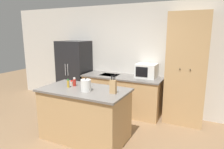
{
  "coord_description": "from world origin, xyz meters",
  "views": [
    {
      "loc": [
        1.89,
        -2.33,
        1.93
      ],
      "look_at": [
        0.06,
        1.4,
        1.05
      ],
      "focal_mm": 32.0,
      "sensor_mm": 36.0,
      "label": 1
    }
  ],
  "objects_px": {
    "refrigerator": "(75,73)",
    "microwave": "(147,71)",
    "pantry_cabinet": "(186,70)",
    "knife_block": "(113,86)",
    "spice_bottle_amber_oil": "(74,82)",
    "spice_bottle_short_red": "(72,83)",
    "spice_bottle_tall_dark": "(68,84)",
    "kettle": "(86,85)"
  },
  "relations": [
    {
      "from": "pantry_cabinet",
      "to": "microwave",
      "type": "relative_size",
      "value": 5.06
    },
    {
      "from": "refrigerator",
      "to": "knife_block",
      "type": "relative_size",
      "value": 5.24
    },
    {
      "from": "pantry_cabinet",
      "to": "kettle",
      "type": "bearing_deg",
      "value": -131.51
    },
    {
      "from": "spice_bottle_tall_dark",
      "to": "spice_bottle_amber_oil",
      "type": "relative_size",
      "value": 0.97
    },
    {
      "from": "knife_block",
      "to": "spice_bottle_amber_oil",
      "type": "xyz_separation_m",
      "value": [
        -0.85,
        0.1,
        -0.05
      ]
    },
    {
      "from": "spice_bottle_tall_dark",
      "to": "spice_bottle_amber_oil",
      "type": "xyz_separation_m",
      "value": [
        0.04,
        0.13,
        0.0
      ]
    },
    {
      "from": "spice_bottle_short_red",
      "to": "pantry_cabinet",
      "type": "bearing_deg",
      "value": 37.19
    },
    {
      "from": "refrigerator",
      "to": "knife_block",
      "type": "xyz_separation_m",
      "value": [
        1.88,
        -1.48,
        0.21
      ]
    },
    {
      "from": "refrigerator",
      "to": "pantry_cabinet",
      "type": "relative_size",
      "value": 0.73
    },
    {
      "from": "pantry_cabinet",
      "to": "microwave",
      "type": "xyz_separation_m",
      "value": [
        -0.87,
        0.04,
        -0.1
      ]
    },
    {
      "from": "knife_block",
      "to": "spice_bottle_tall_dark",
      "type": "bearing_deg",
      "value": -177.94
    },
    {
      "from": "microwave",
      "to": "refrigerator",
      "type": "bearing_deg",
      "value": -177.31
    },
    {
      "from": "knife_block",
      "to": "spice_bottle_short_red",
      "type": "relative_size",
      "value": 3.33
    },
    {
      "from": "refrigerator",
      "to": "spice_bottle_tall_dark",
      "type": "bearing_deg",
      "value": -56.89
    },
    {
      "from": "pantry_cabinet",
      "to": "spice_bottle_tall_dark",
      "type": "xyz_separation_m",
      "value": [
        -1.86,
        -1.57,
        -0.15
      ]
    },
    {
      "from": "kettle",
      "to": "knife_block",
      "type": "bearing_deg",
      "value": 10.64
    },
    {
      "from": "refrigerator",
      "to": "spice_bottle_tall_dark",
      "type": "height_order",
      "value": "refrigerator"
    },
    {
      "from": "pantry_cabinet",
      "to": "spice_bottle_short_red",
      "type": "height_order",
      "value": "pantry_cabinet"
    },
    {
      "from": "knife_block",
      "to": "spice_bottle_tall_dark",
      "type": "height_order",
      "value": "knife_block"
    },
    {
      "from": "refrigerator",
      "to": "pantry_cabinet",
      "type": "distance_m",
      "value": 2.86
    },
    {
      "from": "refrigerator",
      "to": "spice_bottle_short_red",
      "type": "xyz_separation_m",
      "value": [
        0.96,
        -1.38,
        0.14
      ]
    },
    {
      "from": "pantry_cabinet",
      "to": "spice_bottle_tall_dark",
      "type": "bearing_deg",
      "value": -139.89
    },
    {
      "from": "spice_bottle_short_red",
      "to": "kettle",
      "type": "xyz_separation_m",
      "value": [
        0.45,
        -0.19,
        0.06
      ]
    },
    {
      "from": "spice_bottle_amber_oil",
      "to": "microwave",
      "type": "bearing_deg",
      "value": 57.31
    },
    {
      "from": "spice_bottle_amber_oil",
      "to": "spice_bottle_tall_dark",
      "type": "bearing_deg",
      "value": -108.68
    },
    {
      "from": "knife_block",
      "to": "microwave",
      "type": "bearing_deg",
      "value": 86.54
    },
    {
      "from": "refrigerator",
      "to": "knife_block",
      "type": "height_order",
      "value": "refrigerator"
    },
    {
      "from": "spice_bottle_short_red",
      "to": "spice_bottle_amber_oil",
      "type": "height_order",
      "value": "spice_bottle_amber_oil"
    },
    {
      "from": "pantry_cabinet",
      "to": "knife_block",
      "type": "xyz_separation_m",
      "value": [
        -0.96,
        -1.53,
        -0.1
      ]
    },
    {
      "from": "spice_bottle_tall_dark",
      "to": "spice_bottle_short_red",
      "type": "xyz_separation_m",
      "value": [
        -0.03,
        0.14,
        -0.03
      ]
    },
    {
      "from": "microwave",
      "to": "pantry_cabinet",
      "type": "bearing_deg",
      "value": -2.69
    },
    {
      "from": "kettle",
      "to": "microwave",
      "type": "bearing_deg",
      "value": 71.13
    },
    {
      "from": "refrigerator",
      "to": "pantry_cabinet",
      "type": "xyz_separation_m",
      "value": [
        2.85,
        0.05,
        0.31
      ]
    },
    {
      "from": "knife_block",
      "to": "kettle",
      "type": "height_order",
      "value": "knife_block"
    },
    {
      "from": "spice_bottle_tall_dark",
      "to": "spice_bottle_short_red",
      "type": "relative_size",
      "value": 1.59
    },
    {
      "from": "refrigerator",
      "to": "spice_bottle_tall_dark",
      "type": "relative_size",
      "value": 10.95
    },
    {
      "from": "refrigerator",
      "to": "microwave",
      "type": "relative_size",
      "value": 3.7
    },
    {
      "from": "kettle",
      "to": "refrigerator",
      "type": "bearing_deg",
      "value": 131.92
    },
    {
      "from": "pantry_cabinet",
      "to": "microwave",
      "type": "distance_m",
      "value": 0.88
    },
    {
      "from": "spice_bottle_short_red",
      "to": "knife_block",
      "type": "bearing_deg",
      "value": -6.39
    },
    {
      "from": "knife_block",
      "to": "spice_bottle_amber_oil",
      "type": "bearing_deg",
      "value": 173.38
    },
    {
      "from": "refrigerator",
      "to": "spice_bottle_amber_oil",
      "type": "bearing_deg",
      "value": -53.27
    }
  ]
}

